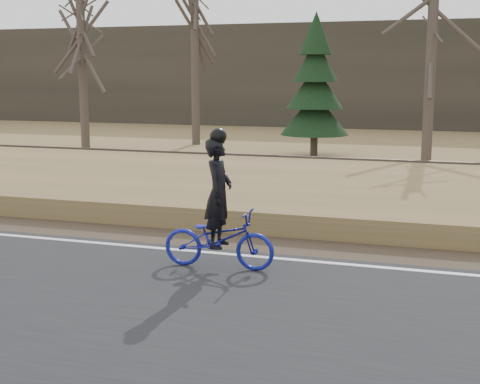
% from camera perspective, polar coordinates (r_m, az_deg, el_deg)
% --- Properties ---
extents(ground, '(120.00, 120.00, 0.00)m').
position_cam_1_polar(ground, '(10.70, 16.65, -7.22)').
color(ground, olive).
rests_on(ground, ground).
extents(road, '(120.00, 6.00, 0.06)m').
position_cam_1_polar(road, '(8.33, 16.22, -12.00)').
color(road, black).
rests_on(road, ground).
extents(edge_line, '(120.00, 0.12, 0.01)m').
position_cam_1_polar(edge_line, '(10.88, 16.69, -6.59)').
color(edge_line, silver).
rests_on(edge_line, road).
extents(shoulder, '(120.00, 1.60, 0.04)m').
position_cam_1_polar(shoulder, '(11.85, 16.80, -5.46)').
color(shoulder, '#473A2B').
rests_on(shoulder, ground).
extents(embankment, '(120.00, 5.00, 0.44)m').
position_cam_1_polar(embankment, '(14.73, 17.10, -1.68)').
color(embankment, olive).
rests_on(embankment, ground).
extents(ballast, '(120.00, 3.00, 0.45)m').
position_cam_1_polar(ballast, '(18.47, 17.31, 0.64)').
color(ballast, slate).
rests_on(ballast, ground).
extents(railroad, '(120.00, 2.40, 0.29)m').
position_cam_1_polar(railroad, '(18.42, 17.36, 1.57)').
color(railroad, black).
rests_on(railroad, ballast).
extents(treeline_backdrop, '(120.00, 4.00, 6.00)m').
position_cam_1_polar(treeline_backdrop, '(40.24, 17.95, 9.43)').
color(treeline_backdrop, '#383328').
rests_on(treeline_backdrop, ground).
extents(cyclist, '(1.82, 0.72, 2.22)m').
position_cam_1_polar(cyclist, '(10.52, -1.83, -2.77)').
color(cyclist, navy).
rests_on(cyclist, road).
extents(bare_tree_far_left, '(0.36, 0.36, 7.04)m').
position_cam_1_polar(bare_tree_far_left, '(28.38, -13.30, 10.63)').
color(bare_tree_far_left, brown).
rests_on(bare_tree_far_left, ground).
extents(bare_tree_left, '(0.36, 0.36, 7.89)m').
position_cam_1_polar(bare_tree_left, '(29.77, -3.85, 11.66)').
color(bare_tree_left, brown).
rests_on(bare_tree_left, ground).
extents(bare_tree_near_left, '(0.36, 0.36, 7.20)m').
position_cam_1_polar(bare_tree_near_left, '(23.48, 15.98, 10.89)').
color(bare_tree_near_left, brown).
rests_on(bare_tree_near_left, ground).
extents(conifer, '(2.60, 2.60, 5.39)m').
position_cam_1_polar(conifer, '(25.58, 6.42, 8.76)').
color(conifer, brown).
rests_on(conifer, ground).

